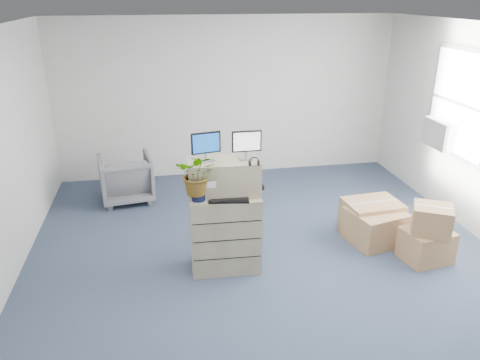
# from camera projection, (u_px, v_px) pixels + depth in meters

# --- Properties ---
(ground) EXTENTS (7.00, 7.00, 0.00)m
(ground) POSITION_uv_depth(u_px,v_px,m) (272.00, 274.00, 5.62)
(ground) COLOR #273146
(ground) RESTS_ON ground
(wall_back) EXTENTS (6.00, 0.02, 2.80)m
(wall_back) POSITION_uv_depth(u_px,v_px,m) (227.00, 98.00, 8.30)
(wall_back) COLOR beige
(wall_back) RESTS_ON ground
(ac_unit) EXTENTS (0.24, 0.60, 0.40)m
(ac_unit) POSITION_uv_depth(u_px,v_px,m) (440.00, 134.00, 6.92)
(ac_unit) COLOR silver
(ac_unit) RESTS_ON wall_right
(filing_cabinet_lower) EXTENTS (0.84, 0.53, 0.96)m
(filing_cabinet_lower) POSITION_uv_depth(u_px,v_px,m) (225.00, 232.00, 5.61)
(filing_cabinet_lower) COLOR gray
(filing_cabinet_lower) RESTS_ON ground
(filing_cabinet_upper) EXTENTS (0.84, 0.44, 0.41)m
(filing_cabinet_upper) POSITION_uv_depth(u_px,v_px,m) (224.00, 177.00, 5.39)
(filing_cabinet_upper) COLOR gray
(filing_cabinet_upper) RESTS_ON filing_cabinet_lower
(monitor_left) EXTENTS (0.34, 0.16, 0.34)m
(monitor_left) POSITION_uv_depth(u_px,v_px,m) (206.00, 145.00, 5.23)
(monitor_left) COLOR #99999E
(monitor_left) RESTS_ON filing_cabinet_upper
(monitor_right) EXTENTS (0.34, 0.13, 0.34)m
(monitor_right) POSITION_uv_depth(u_px,v_px,m) (247.00, 143.00, 5.29)
(monitor_right) COLOR #99999E
(monitor_right) RESTS_ON filing_cabinet_upper
(headphones) EXTENTS (0.12, 0.02, 0.12)m
(headphones) POSITION_uv_depth(u_px,v_px,m) (254.00, 162.00, 5.17)
(headphones) COLOR black
(headphones) RESTS_ON filing_cabinet_upper
(keyboard) EXTENTS (0.48, 0.25, 0.02)m
(keyboard) POSITION_uv_depth(u_px,v_px,m) (229.00, 199.00, 5.29)
(keyboard) COLOR black
(keyboard) RESTS_ON filing_cabinet_lower
(mouse) EXTENTS (0.10, 0.06, 0.03)m
(mouse) POSITION_uv_depth(u_px,v_px,m) (252.00, 196.00, 5.36)
(mouse) COLOR silver
(mouse) RESTS_ON filing_cabinet_lower
(water_bottle) EXTENTS (0.07, 0.07, 0.26)m
(water_bottle) POSITION_uv_depth(u_px,v_px,m) (229.00, 182.00, 5.45)
(water_bottle) COLOR gray
(water_bottle) RESTS_ON filing_cabinet_lower
(phone_dock) EXTENTS (0.05, 0.04, 0.11)m
(phone_dock) POSITION_uv_depth(u_px,v_px,m) (219.00, 192.00, 5.42)
(phone_dock) COLOR silver
(phone_dock) RESTS_ON filing_cabinet_lower
(external_drive) EXTENTS (0.20, 0.15, 0.05)m
(external_drive) POSITION_uv_depth(u_px,v_px,m) (255.00, 187.00, 5.59)
(external_drive) COLOR black
(external_drive) RESTS_ON filing_cabinet_lower
(tissue_box) EXTENTS (0.20, 0.11, 0.07)m
(tissue_box) POSITION_uv_depth(u_px,v_px,m) (251.00, 182.00, 5.55)
(tissue_box) COLOR #4586EC
(tissue_box) RESTS_ON external_drive
(potted_plant) EXTENTS (0.58, 0.61, 0.47)m
(potted_plant) POSITION_uv_depth(u_px,v_px,m) (198.00, 179.00, 5.17)
(potted_plant) COLOR #94B28F
(potted_plant) RESTS_ON filing_cabinet_lower
(office_chair) EXTENTS (0.90, 0.86, 0.82)m
(office_chair) POSITION_uv_depth(u_px,v_px,m) (126.00, 176.00, 7.47)
(office_chair) COLOR #55555A
(office_chair) RESTS_ON ground
(cardboard_boxes) EXTENTS (1.14, 1.36, 0.76)m
(cardboard_boxes) POSITION_uv_depth(u_px,v_px,m) (389.00, 226.00, 6.18)
(cardboard_boxes) COLOR olive
(cardboard_boxes) RESTS_ON ground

